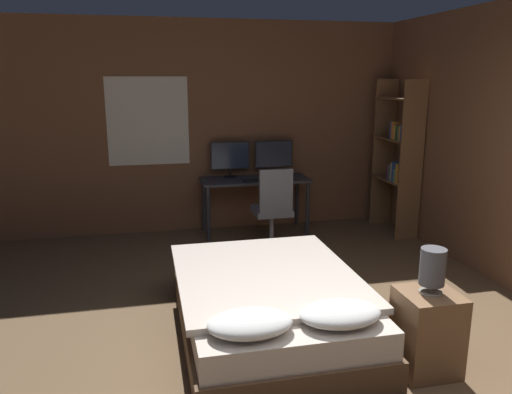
% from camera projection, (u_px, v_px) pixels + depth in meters
% --- Properties ---
extents(wall_back, '(12.00, 0.08, 2.70)m').
position_uv_depth(wall_back, '(234.00, 127.00, 6.53)').
color(wall_back, brown).
rests_on(wall_back, ground_plane).
extents(bed, '(1.40, 1.95, 0.55)m').
position_uv_depth(bed, '(269.00, 306.00, 3.93)').
color(bed, brown).
rests_on(bed, ground_plane).
extents(nightstand, '(0.39, 0.38, 0.58)m').
position_uv_depth(nightstand, '(427.00, 332.00, 3.42)').
color(nightstand, brown).
rests_on(nightstand, ground_plane).
extents(bedside_lamp, '(0.17, 0.17, 0.31)m').
position_uv_depth(bedside_lamp, '(433.00, 268.00, 3.31)').
color(bedside_lamp, gray).
rests_on(bedside_lamp, nightstand).
extents(desk, '(1.38, 0.55, 0.72)m').
position_uv_depth(desk, '(255.00, 186.00, 6.42)').
color(desk, '#38383D').
rests_on(desk, ground_plane).
extents(monitor_left, '(0.51, 0.16, 0.46)m').
position_uv_depth(monitor_left, '(230.00, 157.00, 6.44)').
color(monitor_left, black).
rests_on(monitor_left, desk).
extents(monitor_right, '(0.51, 0.16, 0.46)m').
position_uv_depth(monitor_right, '(274.00, 155.00, 6.56)').
color(monitor_right, black).
rests_on(monitor_right, desk).
extents(keyboard, '(0.37, 0.13, 0.02)m').
position_uv_depth(keyboard, '(258.00, 181.00, 6.23)').
color(keyboard, black).
rests_on(keyboard, desk).
extents(computer_mouse, '(0.07, 0.05, 0.04)m').
position_uv_depth(computer_mouse, '(279.00, 179.00, 6.28)').
color(computer_mouse, black).
rests_on(computer_mouse, desk).
extents(office_chair, '(0.52, 0.52, 0.99)m').
position_uv_depth(office_chair, '(273.00, 218.00, 5.81)').
color(office_chair, black).
rests_on(office_chair, ground_plane).
extents(bookshelf, '(0.31, 0.75, 1.96)m').
position_uv_depth(bookshelf, '(400.00, 152.00, 6.32)').
color(bookshelf, brown).
rests_on(bookshelf, ground_plane).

